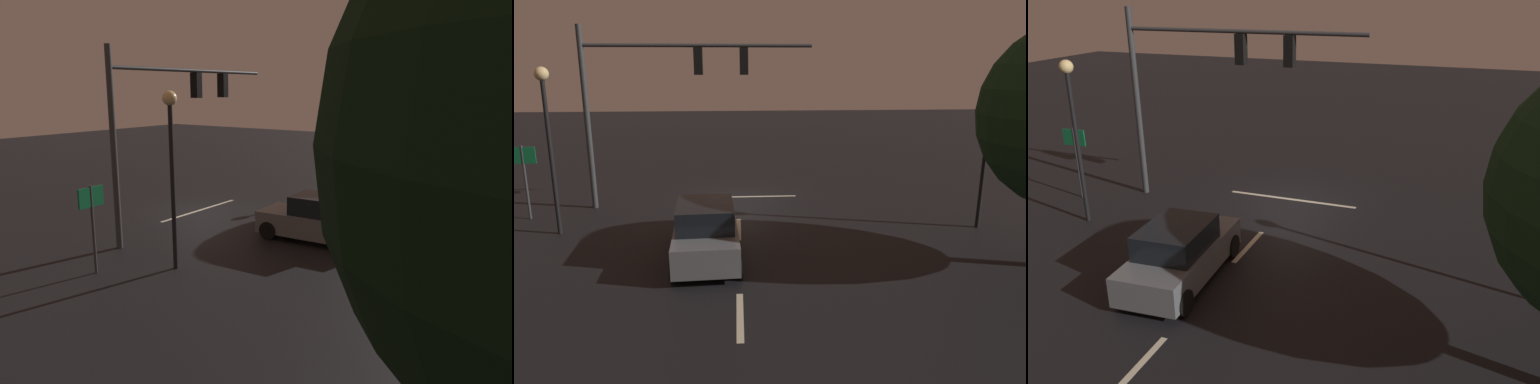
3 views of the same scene
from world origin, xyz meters
The scene contains 9 objects.
ground_plane centered at (0.00, 0.00, 0.00)m, with size 80.00×80.00×0.00m, color black.
traffic_signal_assembly centered at (2.95, 0.99, 4.85)m, with size 8.70×0.47×6.97m.
lane_dash_far centered at (0.00, 4.00, 0.00)m, with size 2.20×0.16×0.01m, color beige.
lane_dash_mid centered at (0.00, 10.00, 0.00)m, with size 2.20×0.16×0.01m, color beige.
stop_bar centered at (0.00, -0.20, 0.00)m, with size 5.00×0.16×0.01m, color beige.
car_approaching centered at (0.96, 6.41, 0.80)m, with size 2.11×4.45×1.70m.
street_lamp_left_kerb centered at (-8.38, 4.36, 3.21)m, with size 0.44×0.44×4.52m.
street_lamp_right_kerb centered at (6.04, 4.05, 3.80)m, with size 0.44×0.44×5.49m.
route_sign centered at (7.71, 2.31, 1.97)m, with size 0.90×0.12×2.74m.
Camera 2 is at (-0.01, 19.84, 5.55)m, focal length 33.68 mm.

